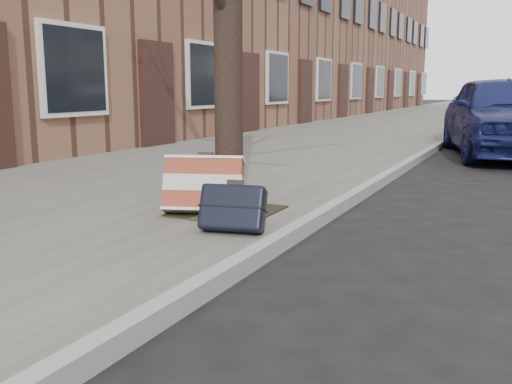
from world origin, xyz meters
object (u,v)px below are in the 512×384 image
at_px(suitcase_red, 204,186).
at_px(car_near_mid, 508,111).
at_px(car_near_front, 504,115).
at_px(suitcase_navy, 233,207).

relative_size(suitcase_red, car_near_mid, 0.16).
distance_m(car_near_front, car_near_mid, 3.60).
xyz_separation_m(car_near_front, car_near_mid, (-0.07, 3.60, -0.06)).
height_order(suitcase_red, suitcase_navy, suitcase_red).
bearing_deg(car_near_mid, car_near_front, -101.05).
bearing_deg(car_near_front, suitcase_red, -120.40).
bearing_deg(suitcase_navy, suitcase_red, 127.97).
height_order(suitcase_red, car_near_mid, car_near_mid).
distance_m(suitcase_red, car_near_mid, 10.81).
xyz_separation_m(suitcase_red, car_near_front, (2.08, 7.02, 0.37)).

